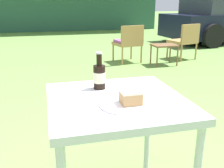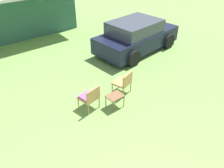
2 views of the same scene
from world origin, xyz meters
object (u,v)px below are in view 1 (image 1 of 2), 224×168
at_px(cake_on_plate, 128,101).
at_px(patio_table, 116,113).
at_px(wicker_chair_plain, 185,39).
at_px(wicker_chair_cushioned, 129,41).
at_px(cola_bottle_near, 99,76).
at_px(garden_side_table, 164,47).

bearing_deg(cake_on_plate, patio_table, 103.71).
bearing_deg(patio_table, wicker_chair_plain, 56.21).
relative_size(wicker_chair_plain, cake_on_plate, 3.15).
xyz_separation_m(wicker_chair_cushioned, patio_table, (-1.33, -3.95, 0.22)).
xyz_separation_m(wicker_chair_plain, cola_bottle_near, (-2.68, -3.74, 0.38)).
xyz_separation_m(wicker_chair_cushioned, cola_bottle_near, (-1.39, -3.76, 0.38)).
height_order(wicker_chair_plain, cola_bottle_near, cola_bottle_near).
relative_size(garden_side_table, cake_on_plate, 1.95).
bearing_deg(cola_bottle_near, wicker_chair_cushioned, 69.74).
relative_size(cake_on_plate, cola_bottle_near, 1.13).
relative_size(patio_table, cola_bottle_near, 3.42).
xyz_separation_m(garden_side_table, cola_bottle_near, (-2.03, -3.38, 0.47)).
xyz_separation_m(wicker_chair_cushioned, cake_on_plate, (-1.31, -4.06, 0.33)).
height_order(wicker_chair_cushioned, garden_side_table, wicker_chair_cushioned).
distance_m(wicker_chair_plain, cola_bottle_near, 4.62).
bearing_deg(patio_table, cake_on_plate, -76.29).
bearing_deg(wicker_chair_cushioned, garden_side_table, 138.03).
distance_m(wicker_chair_cushioned, cola_bottle_near, 4.03).
bearing_deg(wicker_chair_cushioned, cola_bottle_near, 58.90).
bearing_deg(cake_on_plate, cola_bottle_near, 105.54).
relative_size(patio_table, cake_on_plate, 3.02).
distance_m(cake_on_plate, cola_bottle_near, 0.31).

